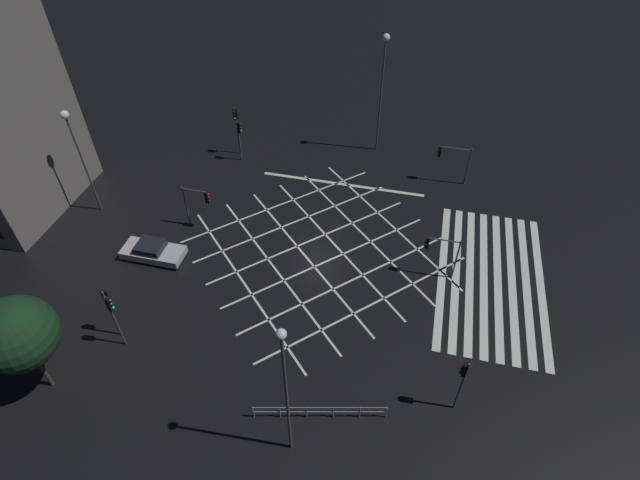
# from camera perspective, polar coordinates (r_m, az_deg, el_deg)

# --- Properties ---
(ground_plane) EXTENTS (200.00, 200.00, 0.00)m
(ground_plane) POSITION_cam_1_polar(r_m,az_deg,el_deg) (34.84, 0.00, -1.15)
(ground_plane) COLOR black
(road_markings) EXTENTS (19.75, 24.87, 0.01)m
(road_markings) POSITION_cam_1_polar(r_m,az_deg,el_deg) (34.66, 11.98, -2.66)
(road_markings) COLOR silver
(road_markings) RESTS_ON ground_plane
(traffic_light_sw_cross) EXTENTS (0.36, 0.39, 4.11)m
(traffic_light_sw_cross) POSITION_cam_1_polar(r_m,az_deg,el_deg) (26.10, 15.98, -14.83)
(traffic_light_sw_cross) COLOR #424244
(traffic_light_sw_cross) RESTS_ON ground_plane
(traffic_light_se_cross) EXTENTS (0.36, 2.61, 3.32)m
(traffic_light_se_cross) POSITION_cam_1_polar(r_m,az_deg,el_deg) (40.81, 14.77, 9.25)
(traffic_light_se_cross) COLOR #424244
(traffic_light_se_cross) RESTS_ON ground_plane
(traffic_light_ne_cross) EXTENTS (0.36, 0.39, 3.70)m
(traffic_light_ne_cross) POSITION_cam_1_polar(r_m,az_deg,el_deg) (42.45, -9.18, 11.96)
(traffic_light_ne_cross) COLOR #424244
(traffic_light_ne_cross) RESTS_ON ground_plane
(traffic_light_ne_main) EXTENTS (0.39, 0.36, 4.35)m
(traffic_light_ne_main) POSITION_cam_1_polar(r_m,az_deg,el_deg) (43.10, -9.58, 13.13)
(traffic_light_ne_main) COLOR #424244
(traffic_light_ne_main) RESTS_ON ground_plane
(traffic_light_median_south) EXTENTS (0.36, 2.23, 3.33)m
(traffic_light_median_south) POSITION_cam_1_polar(r_m,az_deg,el_deg) (32.38, 13.45, -0.92)
(traffic_light_median_south) COLOR #424244
(traffic_light_median_south) RESTS_ON ground_plane
(traffic_light_median_north) EXTENTS (0.36, 2.05, 3.46)m
(traffic_light_median_north) POSITION_cam_1_polar(r_m,az_deg,el_deg) (36.03, -13.73, 4.51)
(traffic_light_median_north) COLOR #424244
(traffic_light_median_north) RESTS_ON ground_plane
(traffic_light_nw_main) EXTENTS (0.39, 0.36, 3.82)m
(traffic_light_nw_main) POSITION_cam_1_polar(r_m,az_deg,el_deg) (30.45, -22.98, -6.70)
(traffic_light_nw_main) COLOR #424244
(traffic_light_nw_main) RESTS_ON ground_plane
(traffic_light_nw_cross) EXTENTS (0.36, 0.39, 4.23)m
(traffic_light_nw_cross) POSITION_cam_1_polar(r_m,az_deg,el_deg) (29.58, -22.62, -7.59)
(traffic_light_nw_cross) COLOR #424244
(traffic_light_nw_cross) RESTS_ON ground_plane
(street_lamp_east) EXTENTS (0.58, 0.58, 10.11)m
(street_lamp_east) POSITION_cam_1_polar(r_m,az_deg,el_deg) (41.51, 7.25, 18.82)
(street_lamp_east) COLOR #424244
(street_lamp_east) RESTS_ON ground_plane
(street_lamp_west) EXTENTS (0.59, 0.59, 8.34)m
(street_lamp_west) POSITION_cam_1_polar(r_m,az_deg,el_deg) (38.22, -26.31, 10.39)
(street_lamp_west) COLOR #424244
(street_lamp_west) RESTS_ON ground_plane
(street_lamp_far) EXTENTS (0.45, 0.45, 9.62)m
(street_lamp_far) POSITION_cam_1_polar(r_m,az_deg,el_deg) (21.32, -3.99, -15.72)
(street_lamp_far) COLOR #424244
(street_lamp_far) RESTS_ON ground_plane
(street_tree_near) EXTENTS (3.82, 3.82, 6.55)m
(street_tree_near) POSITION_cam_1_polar(r_m,az_deg,el_deg) (28.49, -31.26, -9.18)
(street_tree_near) COLOR #473323
(street_tree_near) RESTS_ON ground_plane
(waiting_car) EXTENTS (1.80, 4.26, 1.23)m
(waiting_car) POSITION_cam_1_polar(r_m,az_deg,el_deg) (35.80, -18.58, -1.19)
(waiting_car) COLOR #B7BABC
(waiting_car) RESTS_ON ground_plane
(pedestrian_railing) EXTENTS (1.62, 6.68, 1.05)m
(pedestrian_railing) POSITION_cam_1_polar(r_m,az_deg,el_deg) (26.86, 0.00, -18.95)
(pedestrian_railing) COLOR #9EA0A5
(pedestrian_railing) RESTS_ON ground_plane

